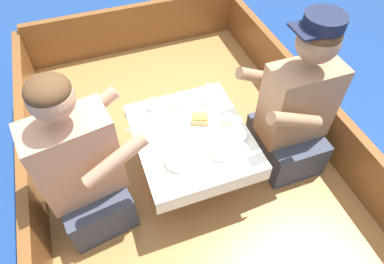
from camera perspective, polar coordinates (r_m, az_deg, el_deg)
ground_plane at (r=2.51m, az=0.48°, el=-12.33°), size 60.00×60.00×0.00m
boat_deck at (r=2.36m, az=0.50°, el=-10.39°), size 1.93×3.18×0.33m
gunwale_port at (r=2.09m, az=-24.84°, el=-12.17°), size 0.06×3.18×0.35m
gunwale_starboard at (r=2.45m, az=21.59°, el=0.91°), size 0.06×3.18×0.35m
bow_coaming at (r=3.19m, az=-9.62°, el=16.81°), size 1.81×0.06×0.40m
cockpit_table at (r=1.97m, az=0.00°, el=-1.23°), size 0.63×0.72×0.40m
person_port at (r=1.86m, az=-17.79°, el=-6.08°), size 0.57×0.51×1.02m
person_starboard at (r=2.09m, az=16.78°, el=3.35°), size 0.52×0.44×1.05m
plate_sandwich at (r=1.99m, az=1.35°, el=1.69°), size 0.17×0.17×0.01m
plate_bread at (r=1.92m, az=-4.55°, el=-0.93°), size 0.20×0.20×0.01m
sandwich at (r=1.97m, az=1.37°, el=2.23°), size 0.12×0.11×0.05m
bowl_port_near at (r=1.84m, az=4.80°, el=-2.92°), size 0.14×0.14×0.04m
bowl_starboard_near at (r=1.80m, az=-2.34°, el=-4.65°), size 0.14×0.14×0.04m
bowl_center_far at (r=2.09m, az=-1.90°, el=5.14°), size 0.13×0.13×0.04m
bowl_port_far at (r=1.92m, az=7.39°, el=-0.47°), size 0.12×0.12×0.04m
coffee_cup_port at (r=2.09m, az=3.20°, el=5.34°), size 0.10×0.07×0.05m
coffee_cup_starboard at (r=2.07m, az=-6.46°, el=4.55°), size 0.10×0.07×0.06m
tin_can at (r=1.98m, az=6.03°, el=1.95°), size 0.07×0.07×0.05m
utensil_knife_starboard at (r=1.97m, az=-8.48°, el=0.15°), size 0.16×0.08×0.00m
utensil_spoon_port at (r=1.85m, az=-5.26°, el=-3.60°), size 0.13×0.13×0.01m
utensil_knife_port at (r=2.18m, az=3.20°, el=6.72°), size 0.03×0.17×0.00m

